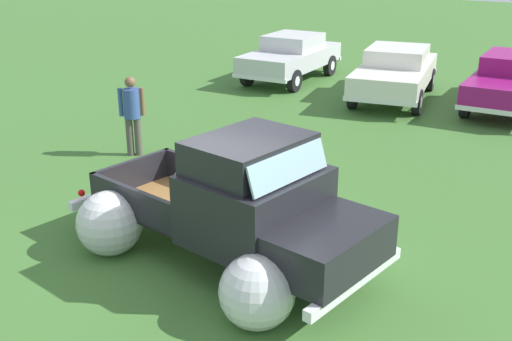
# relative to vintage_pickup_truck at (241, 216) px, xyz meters

# --- Properties ---
(ground_plane) EXTENTS (80.00, 80.00, 0.00)m
(ground_plane) POSITION_rel_vintage_pickup_truck_xyz_m (-0.38, 0.06, -0.76)
(ground_plane) COLOR #3D6B2D
(vintage_pickup_truck) EXTENTS (4.86, 3.33, 1.96)m
(vintage_pickup_truck) POSITION_rel_vintage_pickup_truck_xyz_m (0.00, 0.00, 0.00)
(vintage_pickup_truck) COLOR black
(vintage_pickup_truck) RESTS_ON ground
(show_car_0) EXTENTS (1.91, 4.18, 1.43)m
(show_car_0) POSITION_rel_vintage_pickup_truck_xyz_m (-5.08, 10.81, 0.02)
(show_car_0) COLOR black
(show_car_0) RESTS_ON ground
(show_car_1) EXTENTS (2.62, 4.71, 1.43)m
(show_car_1) POSITION_rel_vintage_pickup_truck_xyz_m (-1.46, 10.23, 0.03)
(show_car_1) COLOR black
(show_car_1) RESTS_ON ground
(show_car_2) EXTENTS (1.92, 4.60, 1.43)m
(show_car_2) POSITION_rel_vintage_pickup_truck_xyz_m (1.53, 10.83, 0.03)
(show_car_2) COLOR black
(show_car_2) RESTS_ON ground
(spectator_0) EXTENTS (0.48, 0.48, 1.67)m
(spectator_0) POSITION_rel_vintage_pickup_truck_xyz_m (-4.44, 2.77, 0.19)
(spectator_0) COLOR #4C4742
(spectator_0) RESTS_ON ground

